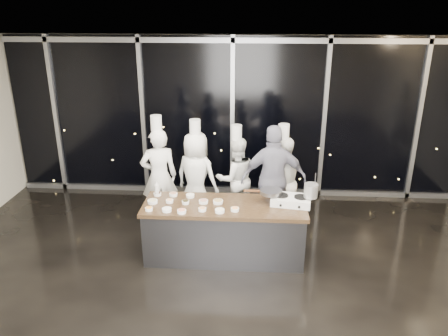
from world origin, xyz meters
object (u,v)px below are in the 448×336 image
Objects in this scene: chef_far_left at (159,176)px; stock_pot at (311,191)px; chef_right at (281,180)px; demo_counter at (224,231)px; guest at (274,179)px; frying_pan at (270,192)px; chef_left at (196,176)px; stove at (291,200)px; chef_center at (236,178)px.

stock_pot is at bearing 139.59° from chef_far_left.
demo_counter is at bearing 38.44° from chef_right.
guest reaches higher than chef_right.
chef_left is at bearing 147.26° from frying_pan.
demo_counter is 1.47m from chef_left.
guest is (-0.22, 0.86, -0.02)m from stove.
chef_far_left reaches higher than chef_left.
frying_pan is 2.15m from chef_far_left.
stove is at bearing 99.30° from guest.
chef_center is 0.96× the size of chef_right.
chef_right reaches higher than stove.
guest is (0.65, -0.44, 0.17)m from chef_center.
guest is at bearing 113.57° from stove.
stock_pot is 0.11× the size of guest.
chef_right is (-0.35, 1.18, -0.33)m from stock_pot.
stock_pot reaches higher than frying_pan.
chef_far_left is 1.38m from chef_center.
chef_center is at bearing -39.25° from guest.
chef_center is 0.80m from guest.
demo_counter is 1.42m from chef_center.
stove is at bearing 172.84° from stock_pot.
frying_pan is 0.33× the size of chef_right.
chef_far_left reaches higher than stock_pot.
frying_pan is 1.73m from chef_left.
chef_center is at bearing 123.64° from frying_pan.
stock_pot is 1.05m from guest.
frying_pan is at bearing 170.43° from stock_pot.
chef_far_left is 2.01m from guest.
frying_pan is at bearing 177.21° from stove.
guest reaches higher than chef_left.
stove is 0.89m from guest.
chef_left is at bearing 114.64° from demo_counter.
chef_right is at bearing -159.76° from chef_left.
demo_counter is at bearing 137.15° from chef_left.
stove is at bearing -2.79° from frying_pan.
guest reaches higher than stove.
chef_center reaches higher than demo_counter.
chef_left is (0.63, 0.18, -0.06)m from chef_far_left.
stove is 0.34× the size of chef_left.
chef_center is at bearing -150.08° from chef_left.
chef_left is at bearing -12.19° from chef_center.
stove is 1.05× the size of frying_pan.
chef_left is 0.72m from chef_center.
chef_right is (-0.07, 1.14, -0.15)m from stove.
chef_far_left reaches higher than guest.
stock_pot is 0.11× the size of chef_right.
stove is (1.00, 0.08, 0.51)m from demo_counter.
chef_left reaches higher than frying_pan.
chef_right is at bearing -123.38° from guest.
stove is at bearing 4.76° from demo_counter.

